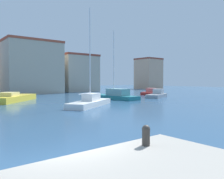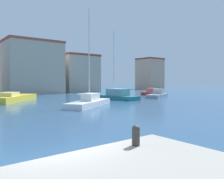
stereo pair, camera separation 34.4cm
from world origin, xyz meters
name	(u,v)px [view 2 (the right image)]	position (x,y,z in m)	size (l,w,h in m)	color
water	(97,101)	(15.00, 20.00, 0.00)	(160.00, 160.00, 0.00)	#2D5175
mooring_bollard	(136,134)	(1.58, -1.74, 1.41)	(0.23, 0.23, 0.58)	#38332D
sailboat_white_far_left	(90,102)	(10.92, 15.53, 0.51)	(7.85, 6.17, 10.97)	white
motorboat_red_inner_mooring	(152,92)	(32.30, 25.36, 0.43)	(6.88, 3.95, 1.34)	#B22823
motorboat_grey_mid_harbor	(157,95)	(27.23, 19.66, 0.45)	(6.44, 4.41, 1.43)	gray
motorboat_yellow_distant_north	(13,98)	(5.57, 26.98, 0.47)	(8.22, 8.67, 1.32)	gold
sailboat_teal_behind_lamppost	(115,95)	(19.22, 21.30, 0.61)	(3.39, 8.99, 10.68)	#1E707A
harbor_office	(33,67)	(14.50, 45.13, 5.85)	(11.96, 9.16, 11.69)	#B2A893
warehouse_block	(78,73)	(27.11, 46.94, 4.85)	(9.45, 8.26, 9.67)	#B2A893
waterfront_apartments	(150,74)	(56.09, 48.17, 5.28)	(7.51, 7.19, 10.54)	tan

